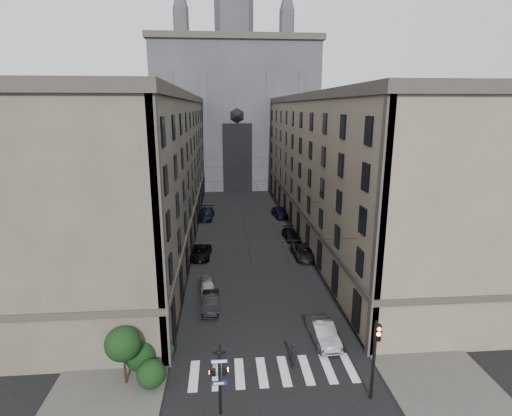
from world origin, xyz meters
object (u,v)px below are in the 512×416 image
object	(u,v)px
car_left_midfar	(201,252)
car_right_far	(280,212)
traffic_light_right	(375,351)
car_left_far	(206,214)
car_left_near	(207,287)
car_right_near	(323,332)
car_right_midnear	(304,252)
pedestrian	(294,355)
gothic_tower	(235,104)
car_left_midnear	(211,302)
pedestrian_signal_left	(219,379)
car_right_midfar	(291,235)

from	to	relation	value
car_left_midfar	car_right_far	size ratio (longest dim) A/B	0.99
traffic_light_right	car_left_far	xyz separation A→B (m)	(-11.45, 41.31, -2.48)
car_left_near	car_right_near	size ratio (longest dim) A/B	0.90
car_left_far	car_right_midnear	world-z (taller)	car_left_far
car_right_far	pedestrian	xyz separation A→B (m)	(-4.49, -37.82, 0.10)
gothic_tower	car_left_midnear	bearing A→B (deg)	-94.08
car_left_midfar	traffic_light_right	bearing A→B (deg)	-61.26
pedestrian_signal_left	car_left_near	size ratio (longest dim) A/B	0.97
car_left_near	car_left_midfar	size ratio (longest dim) A/B	0.87
car_left_near	car_left_far	bearing A→B (deg)	85.66
car_left_midnear	car_right_midfar	bearing A→B (deg)	61.04
car_right_far	pedestrian	world-z (taller)	pedestrian
pedestrian_signal_left	car_left_midnear	world-z (taller)	pedestrian_signal_left
car_left_midnear	car_right_far	bearing A→B (deg)	70.89
car_right_midfar	car_left_midfar	bearing A→B (deg)	-156.93
car_left_midfar	car_right_midfar	xyz separation A→B (m)	(11.66, 5.76, -0.00)
car_left_midfar	car_left_far	bearing A→B (deg)	93.75
pedestrian_signal_left	pedestrian	xyz separation A→B (m)	(4.95, 3.89, -1.40)
traffic_light_right	car_left_midnear	world-z (taller)	traffic_light_right
car_right_midnear	car_right_midfar	bearing A→B (deg)	90.85
car_right_near	pedestrian	bearing A→B (deg)	-137.18
car_left_far	pedestrian	size ratio (longest dim) A/B	3.04
pedestrian_signal_left	pedestrian	size ratio (longest dim) A/B	2.18
gothic_tower	car_left_near	bearing A→B (deg)	-94.69
car_left_far	car_right_near	xyz separation A→B (m)	(10.05, -34.97, -0.06)
car_right_near	car_right_midnear	world-z (taller)	car_right_near
traffic_light_right	car_right_midnear	distance (m)	23.56
pedestrian_signal_left	car_right_midfar	world-z (taller)	pedestrian_signal_left
car_right_far	pedestrian	distance (m)	38.08
traffic_light_right	car_left_midfar	distance (m)	27.10
car_left_midnear	car_right_midfar	distance (m)	20.93
gothic_tower	car_right_midnear	size ratio (longest dim) A/B	11.49
pedestrian_signal_left	car_right_near	xyz separation A→B (m)	(7.71, 6.76, -1.57)
pedestrian_signal_left	gothic_tower	bearing A→B (deg)	87.26
car_right_near	car_right_far	xyz separation A→B (m)	(1.73, 34.95, 0.07)
traffic_light_right	car_left_midfar	bearing A→B (deg)	115.07
traffic_light_right	car_right_midnear	world-z (taller)	traffic_light_right
gothic_tower	pedestrian_signal_left	world-z (taller)	gothic_tower
car_left_midnear	car_right_midnear	xyz separation A→B (m)	(10.54, 11.50, 0.02)
car_left_midnear	car_right_midnear	world-z (taller)	car_right_midnear
traffic_light_right	car_right_midnear	xyz separation A→B (m)	(0.58, 23.41, -2.59)
car_left_midfar	car_left_midnear	bearing A→B (deg)	-79.67
traffic_light_right	car_right_midnear	size ratio (longest dim) A/B	1.03
pedestrian_signal_left	car_left_far	size ratio (longest dim) A/B	0.72
car_left_near	car_right_midnear	distance (m)	13.78
pedestrian_signal_left	car_left_far	distance (m)	41.82
car_left_midfar	pedestrian	bearing A→B (deg)	-67.22
car_left_far	car_right_near	bearing A→B (deg)	-69.38
gothic_tower	car_left_midnear	size ratio (longest dim) A/B	14.10
car_left_near	car_right_midnear	xyz separation A→B (m)	(10.94, 8.39, -0.00)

